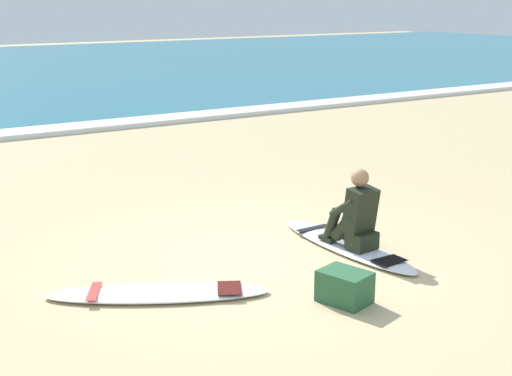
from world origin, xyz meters
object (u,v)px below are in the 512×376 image
at_px(surfboard_main, 346,245).
at_px(surfer_seated, 355,217).
at_px(surfboard_spare_near, 158,293).
at_px(beach_bag, 345,287).

relative_size(surfboard_main, surfer_seated, 2.47).
xyz_separation_m(surfboard_main, surfboard_spare_near, (-2.53, -0.12, 0.00)).
height_order(surfer_seated, surfboard_spare_near, surfer_seated).
distance_m(surfer_seated, surfboard_spare_near, 2.56).
bearing_deg(surfboard_main, surfer_seated, -91.78).
relative_size(surfer_seated, surfboard_spare_near, 0.42).
xyz_separation_m(surfer_seated, surfboard_spare_near, (-2.53, 0.04, -0.40)).
distance_m(surfboard_main, beach_bag, 1.61).
xyz_separation_m(surfer_seated, beach_bag, (-1.02, -1.07, -0.28)).
distance_m(surfer_seated, beach_bag, 1.51).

